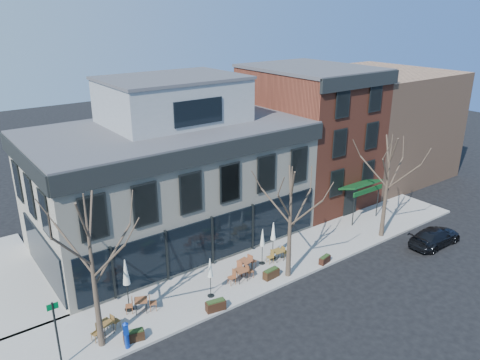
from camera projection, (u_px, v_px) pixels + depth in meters
ground at (212, 266)px, 29.95m from camera, size 120.00×120.00×0.00m
sidewalk_front at (272, 263)px, 30.11m from camera, size 33.50×4.70×0.15m
sidewalk_side at (1, 281)px, 28.16m from camera, size 4.50×12.00×0.15m
corner_building at (171, 175)px, 32.17m from camera, size 18.39×10.39×11.10m
red_brick_building at (308, 134)px, 39.01m from camera, size 8.20×11.78×11.18m
bg_building at (374, 123)px, 45.58m from camera, size 12.00×12.00×10.00m
tree_corner at (93, 271)px, 21.32m from camera, size 3.93×3.98×7.92m
tree_mid at (290, 221)px, 27.37m from camera, size 3.50×3.55×7.04m
tree_right at (387, 185)px, 32.32m from camera, size 3.72×3.77×7.48m
sign_pole at (56, 331)px, 20.73m from camera, size 0.50×0.10×3.40m
parked_sedan at (435, 237)px, 32.39m from camera, size 4.39×1.82×1.27m
call_box at (126, 334)px, 22.24m from camera, size 0.31×0.30×1.49m
cafe_set_0 at (106, 327)px, 23.31m from camera, size 1.68×0.86×0.86m
cafe_set_1 at (141, 304)px, 25.06m from camera, size 1.71×1.10×0.89m
cafe_set_2 at (241, 274)px, 27.88m from camera, size 1.74×0.73×0.91m
cafe_set_3 at (245, 265)px, 28.78m from camera, size 1.92×0.90×0.98m
cafe_set_4 at (278, 254)px, 30.16m from camera, size 1.65×0.70×0.86m
umbrella_0 at (126, 275)px, 24.61m from camera, size 0.49×0.49×3.08m
umbrella_1 at (210, 270)px, 25.95m from camera, size 0.39×0.39×2.44m
umbrella_2 at (262, 240)px, 29.33m from camera, size 0.39×0.39×2.44m
umbrella_3 at (273, 233)px, 29.94m from camera, size 0.42×0.42×2.60m
planter_0 at (134, 336)px, 22.92m from camera, size 1.08×0.64×0.57m
planter_1 at (216, 305)px, 25.22m from camera, size 1.14×0.62×0.61m
planter_2 at (271, 273)px, 28.26m from camera, size 1.09×0.51×0.59m
planter_3 at (325, 259)px, 29.92m from camera, size 0.95×0.54×0.50m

